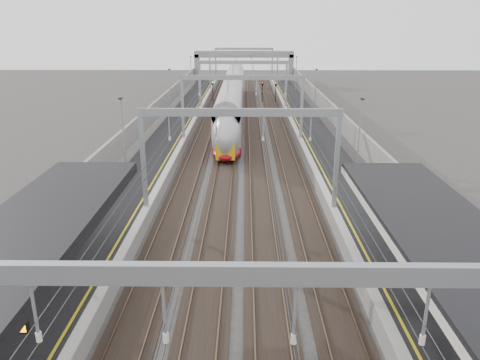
{
  "coord_description": "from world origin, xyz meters",
  "views": [
    {
      "loc": [
        0.35,
        -7.2,
        12.65
      ],
      "look_at": [
        0.0,
        23.09,
        2.5
      ],
      "focal_mm": 35.0,
      "sensor_mm": 36.0,
      "label": 1
    }
  ],
  "objects_px": {
    "train": "(232,101)",
    "signal_green": "(213,87)",
    "bench": "(459,337)",
    "overbridge": "(244,58)"
  },
  "relations": [
    {
      "from": "overbridge",
      "to": "bench",
      "type": "xyz_separation_m",
      "value": [
        8.33,
        -92.5,
        -3.72
      ]
    },
    {
      "from": "train",
      "to": "bench",
      "type": "relative_size",
      "value": 27.03
    },
    {
      "from": "train",
      "to": "bench",
      "type": "distance_m",
      "value": 52.32
    },
    {
      "from": "train",
      "to": "signal_green",
      "type": "xyz_separation_m",
      "value": [
        -3.7,
        14.0,
        0.21
      ]
    },
    {
      "from": "train",
      "to": "signal_green",
      "type": "bearing_deg",
      "value": 104.81
    },
    {
      "from": "overbridge",
      "to": "train",
      "type": "relative_size",
      "value": 0.42
    },
    {
      "from": "bench",
      "to": "train",
      "type": "bearing_deg",
      "value": 100.83
    },
    {
      "from": "overbridge",
      "to": "train",
      "type": "height_order",
      "value": "overbridge"
    },
    {
      "from": "signal_green",
      "to": "overbridge",
      "type": "bearing_deg",
      "value": 79.15
    },
    {
      "from": "bench",
      "to": "signal_green",
      "type": "relative_size",
      "value": 0.55
    }
  ]
}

